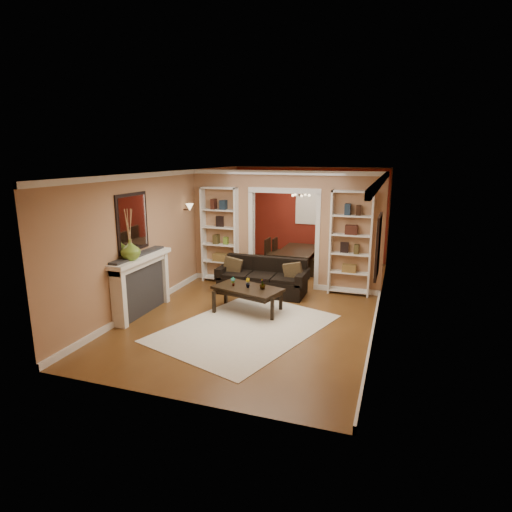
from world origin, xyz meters
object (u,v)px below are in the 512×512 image
(sofa, at_px, (262,276))
(bookshelf_left, at_px, (220,235))
(coffee_table, at_px, (248,299))
(dining_table, at_px, (299,260))
(fireplace, at_px, (143,285))
(bookshelf_right, at_px, (351,244))

(sofa, bearing_deg, bookshelf_left, 155.34)
(sofa, bearing_deg, coffee_table, -86.06)
(sofa, relative_size, dining_table, 1.20)
(coffee_table, distance_m, fireplace, 2.06)
(bookshelf_left, bearing_deg, sofa, -24.66)
(bookshelf_left, bearing_deg, coffee_table, -52.80)
(bookshelf_left, relative_size, fireplace, 1.35)
(fireplace, xyz_separation_m, dining_table, (2.15, 4.09, -0.29))
(sofa, xyz_separation_m, bookshelf_left, (-1.26, 0.58, 0.76))
(coffee_table, xyz_separation_m, bookshelf_left, (-1.35, 1.77, 0.90))
(coffee_table, bearing_deg, dining_table, 101.40)
(coffee_table, height_order, bookshelf_right, bookshelf_right)
(dining_table, bearing_deg, fireplace, 152.28)
(dining_table, bearing_deg, sofa, 170.84)
(coffee_table, bearing_deg, fireplace, -142.19)
(bookshelf_right, bearing_deg, fireplace, -145.20)
(sofa, distance_m, bookshelf_left, 1.58)
(sofa, height_order, bookshelf_right, bookshelf_right)
(coffee_table, bearing_deg, sofa, 109.85)
(bookshelf_right, bearing_deg, sofa, -162.48)
(sofa, distance_m, bookshelf_right, 2.07)
(coffee_table, xyz_separation_m, dining_table, (0.26, 3.33, 0.04))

